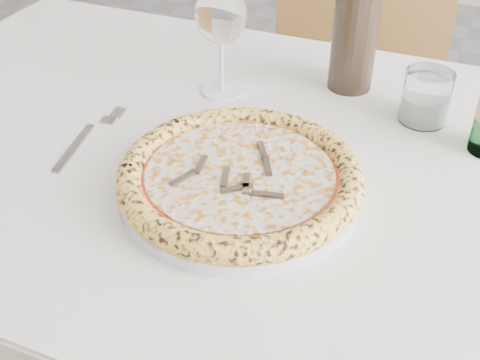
{
  "coord_description": "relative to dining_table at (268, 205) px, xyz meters",
  "views": [
    {
      "loc": [
        0.44,
        -0.59,
        1.23
      ],
      "look_at": [
        0.18,
        -0.03,
        0.78
      ],
      "focal_mm": 45.0,
      "sensor_mm": 36.0,
      "label": 1
    }
  ],
  "objects": [
    {
      "name": "pizza",
      "position": [
        -0.0,
        -0.1,
        0.12
      ],
      "size": [
        0.31,
        0.31,
        0.03
      ],
      "color": "tan",
      "rests_on": "plate"
    },
    {
      "name": "fork",
      "position": [
        -0.26,
        -0.08,
        0.1
      ],
      "size": [
        0.04,
        0.18,
        0.0
      ],
      "color": "gray",
      "rests_on": "dining_table"
    },
    {
      "name": "chair_far",
      "position": [
        -0.04,
        0.77,
        -0.13
      ],
      "size": [
        0.61,
        0.61,
        0.93
      ],
      "color": "brown",
      "rests_on": "floor"
    },
    {
      "name": "dining_table",
      "position": [
        0.0,
        0.0,
        0.0
      ],
      "size": [
        1.41,
        0.87,
        0.76
      ],
      "color": "brown",
      "rests_on": "floor"
    },
    {
      "name": "plate",
      "position": [
        0.0,
        -0.1,
        0.1
      ],
      "size": [
        0.31,
        0.31,
        0.02
      ],
      "color": "silver",
      "rests_on": "dining_table"
    },
    {
      "name": "wine_glass",
      "position": [
        -0.14,
        0.14,
        0.22
      ],
      "size": [
        0.08,
        0.08,
        0.18
      ],
      "color": "white",
      "rests_on": "dining_table"
    },
    {
      "name": "tumbler",
      "position": [
        0.18,
        0.18,
        0.13
      ],
      "size": [
        0.07,
        0.07,
        0.08
      ],
      "color": "white",
      "rests_on": "dining_table"
    },
    {
      "name": "wine_bottle",
      "position": [
        0.04,
        0.24,
        0.22
      ],
      "size": [
        0.07,
        0.07,
        0.3
      ],
      "color": "black",
      "rests_on": "dining_table"
    }
  ]
}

